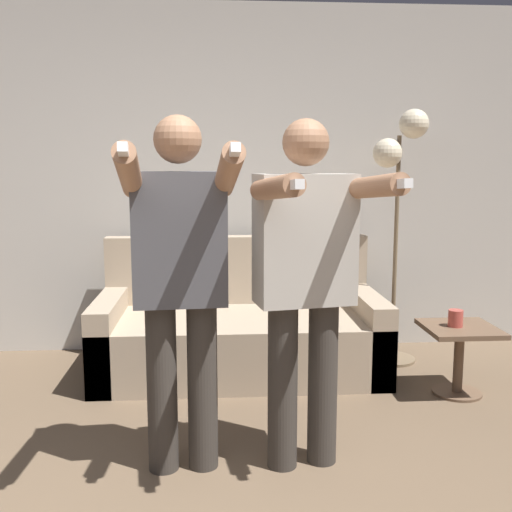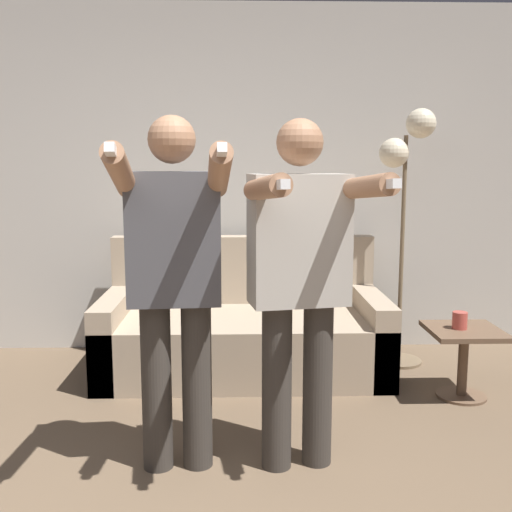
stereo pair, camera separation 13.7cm
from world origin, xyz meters
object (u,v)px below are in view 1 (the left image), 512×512
Objects in this scene: cat at (176,226)px; cup at (456,318)px; person_left at (180,271)px; person_right at (306,271)px; couch at (240,332)px; side_table at (459,346)px; floor_lamp at (399,172)px.

cat is 4.18× the size of cup.
person_right is at bearing -4.14° from person_left.
person_right is at bearing -79.94° from couch.
person_left is 1.88m from cup.
person_left is 15.75× the size of cup.
side_table is at bearing 22.33° from person_left.
side_table is at bearing -72.59° from floor_lamp.
person_left is (-0.32, -1.38, 0.68)m from couch.
floor_lamp reaches higher than person_right.
couch reaches higher than side_table.
side_table is (0.21, -0.67, -1.06)m from floor_lamp.
person_left reaches higher than side_table.
floor_lamp is (1.45, 1.50, 0.42)m from person_left.
person_right is at bearing -142.93° from side_table.
person_left is at bearing -134.17° from floor_lamp.
cat is 2.03m from cup.
cup is (0.18, -0.67, -0.89)m from floor_lamp.
cat is (-0.69, 1.73, 0.04)m from person_right.
couch is at bearing 89.91° from person_right.
cat is at bearing 101.76° from person_right.
person_right is at bearing -120.64° from floor_lamp.
person_left reaches higher than person_right.
cup is at bearing -27.11° from cat.
person_right is (0.57, -0.00, -0.01)m from person_left.
floor_lamp reaches higher than couch.
side_table is (1.79, -0.90, -0.67)m from cat.
couch is 4.43× the size of cat.
cup is at bearing 22.81° from person_left.
cat reaches higher than side_table.
person_left is 0.91× the size of floor_lamp.
couch is 1.45m from side_table.
cat is at bearing 90.11° from person_left.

